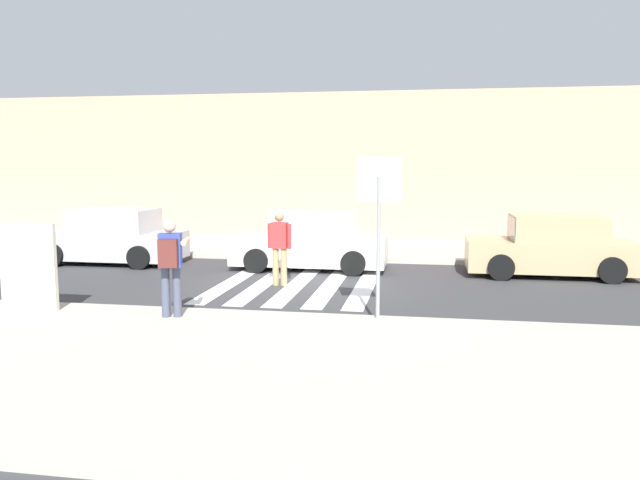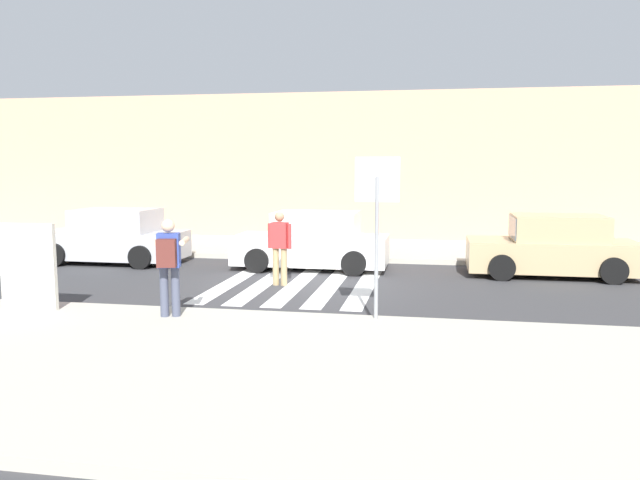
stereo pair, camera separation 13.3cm
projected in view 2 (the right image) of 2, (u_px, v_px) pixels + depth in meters
name	position (u px, v px, depth m)	size (l,w,h in m)	color
ground_plane	(296.00, 285.00, 14.60)	(120.00, 120.00, 0.00)	#38383A
sidewalk_near	(198.00, 365.00, 8.54)	(60.00, 6.00, 0.14)	#B2AD9E
sidewalk_far	(336.00, 248.00, 20.45)	(60.00, 4.80, 0.14)	#B2AD9E
building_facade_far	(354.00, 167.00, 24.43)	(56.00, 4.00, 5.39)	tan
crosswalk_stripe_0	(234.00, 281.00, 15.08)	(0.44, 5.20, 0.01)	silver
crosswalk_stripe_1	(266.00, 282.00, 14.94)	(0.44, 5.20, 0.01)	silver
crosswalk_stripe_2	(298.00, 283.00, 14.80)	(0.44, 5.20, 0.01)	silver
crosswalk_stripe_3	(331.00, 284.00, 14.65)	(0.44, 5.20, 0.01)	silver
crosswalk_stripe_4	(365.00, 286.00, 14.51)	(0.44, 5.20, 0.01)	silver
stop_sign	(377.00, 201.00, 10.63)	(0.76, 0.08, 2.79)	gray
photographer_with_backpack	(169.00, 259.00, 10.87)	(0.70, 0.92, 1.72)	#474C60
pedestrian_crossing	(280.00, 244.00, 14.45)	(0.58, 0.28, 1.72)	tan
parked_car_silver	(114.00, 238.00, 17.81)	(4.10, 1.92, 1.55)	#B7BABF
parked_car_white	(313.00, 242.00, 16.77)	(4.10, 1.92, 1.55)	white
parked_car_tan	(553.00, 248.00, 15.67)	(4.10, 1.92, 1.55)	tan
advertising_board	(29.00, 266.00, 11.47)	(1.10, 0.11, 1.60)	beige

